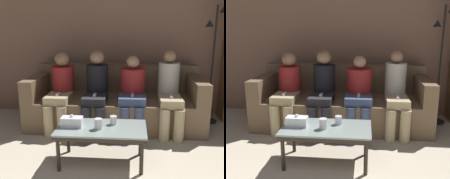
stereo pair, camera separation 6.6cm
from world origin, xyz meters
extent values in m
cube|color=#8C6651|center=(0.00, 3.53, 1.30)|extent=(12.00, 0.06, 2.60)
cube|color=brown|center=(0.00, 2.91, 0.21)|extent=(2.45, 0.96, 0.42)
cube|color=brown|center=(0.00, 3.30, 0.63)|extent=(2.45, 0.20, 0.43)
cube|color=brown|center=(-1.13, 2.91, 0.57)|extent=(0.18, 0.96, 0.30)
cube|color=brown|center=(1.13, 2.91, 0.57)|extent=(0.18, 0.96, 0.30)
cube|color=#8C9E99|center=(-0.06, 1.80, 0.39)|extent=(0.93, 0.51, 0.02)
cube|color=#2D2319|center=(-0.06, 1.80, 0.36)|extent=(0.91, 0.50, 0.04)
cylinder|color=#2D2319|center=(-0.48, 1.59, 0.17)|extent=(0.04, 0.04, 0.34)
cylinder|color=#2D2319|center=(0.35, 1.59, 0.17)|extent=(0.04, 0.04, 0.34)
cylinder|color=#2D2319|center=(-0.48, 2.00, 0.17)|extent=(0.04, 0.04, 0.34)
cylinder|color=#2D2319|center=(0.35, 2.00, 0.17)|extent=(0.04, 0.04, 0.34)
cylinder|color=silver|center=(-0.09, 1.74, 0.46)|extent=(0.08, 0.08, 0.11)
cylinder|color=silver|center=(0.05, 1.89, 0.45)|extent=(0.07, 0.07, 0.09)
cube|color=white|center=(-0.38, 1.80, 0.45)|extent=(0.22, 0.12, 0.10)
sphere|color=white|center=(-0.38, 1.80, 0.51)|extent=(0.04, 0.04, 0.04)
cylinder|color=black|center=(1.40, 3.15, 0.01)|extent=(0.26, 0.26, 0.02)
cylinder|color=black|center=(1.40, 3.15, 0.85)|extent=(0.03, 0.03, 1.71)
cone|color=black|center=(1.32, 3.19, 1.46)|extent=(0.12, 0.12, 0.10)
cylinder|color=tan|center=(-0.84, 2.40, 0.21)|extent=(0.13, 0.13, 0.42)
cylinder|color=tan|center=(-0.66, 2.40, 0.21)|extent=(0.13, 0.13, 0.42)
cube|color=tan|center=(-0.75, 2.63, 0.47)|extent=(0.31, 0.46, 0.10)
cylinder|color=maroon|center=(-0.75, 2.86, 0.64)|extent=(0.31, 0.31, 0.45)
sphere|color=#997051|center=(-0.75, 2.86, 0.97)|extent=(0.21, 0.21, 0.21)
cube|color=white|center=(-0.75, 2.59, 0.54)|extent=(0.04, 0.12, 0.02)
cylinder|color=#28282D|center=(-0.34, 2.40, 0.21)|extent=(0.13, 0.13, 0.42)
cylinder|color=#28282D|center=(-0.16, 2.40, 0.21)|extent=(0.13, 0.13, 0.42)
cube|color=#28282D|center=(-0.25, 2.63, 0.47)|extent=(0.30, 0.47, 0.10)
cylinder|color=black|center=(-0.25, 2.86, 0.66)|extent=(0.30, 0.30, 0.48)
sphere|color=#997051|center=(-0.25, 2.86, 1.00)|extent=(0.20, 0.20, 0.20)
cube|color=white|center=(-0.25, 2.58, 0.54)|extent=(0.04, 0.12, 0.02)
cylinder|color=#47567A|center=(0.16, 2.45, 0.21)|extent=(0.13, 0.13, 0.42)
cylinder|color=#47567A|center=(0.34, 2.45, 0.21)|extent=(0.13, 0.13, 0.42)
cube|color=#47567A|center=(0.25, 2.66, 0.47)|extent=(0.35, 0.42, 0.10)
cylinder|color=maroon|center=(0.25, 2.86, 0.64)|extent=(0.35, 0.35, 0.43)
sphere|color=tan|center=(0.25, 2.86, 0.94)|extent=(0.18, 0.18, 0.18)
cube|color=white|center=(0.25, 2.61, 0.54)|extent=(0.04, 0.12, 0.02)
cylinder|color=tan|center=(0.66, 2.38, 0.21)|extent=(0.13, 0.13, 0.42)
cylinder|color=tan|center=(0.84, 2.38, 0.21)|extent=(0.13, 0.13, 0.42)
cube|color=tan|center=(0.75, 2.62, 0.47)|extent=(0.29, 0.48, 0.10)
cylinder|color=#B7B2A8|center=(0.75, 2.86, 0.68)|extent=(0.29, 0.29, 0.52)
sphere|color=#997051|center=(0.75, 2.86, 1.02)|extent=(0.17, 0.17, 0.17)
cube|color=white|center=(0.75, 2.58, 0.54)|extent=(0.04, 0.12, 0.02)
camera|label=1|loc=(0.25, -0.74, 1.43)|focal=42.00mm
camera|label=2|loc=(0.32, -0.73, 1.43)|focal=42.00mm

